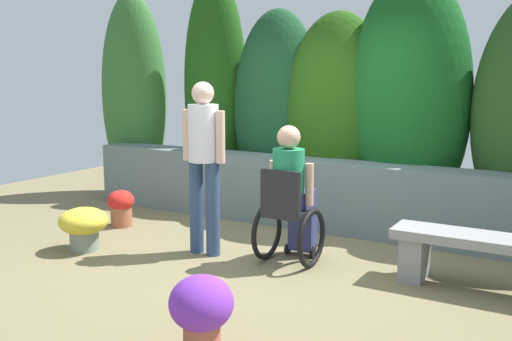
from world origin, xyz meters
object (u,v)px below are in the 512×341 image
object	(u,v)px
stone_bench	(489,255)
person_in_wheelchair	(291,199)
flower_pot_purple_near	(84,225)
person_standing_companion	(204,156)
flower_pot_red_accent	(201,309)
flower_pot_terracotta_by_wall	(121,206)

from	to	relation	value
stone_bench	person_in_wheelchair	xyz separation A→B (m)	(-1.78, -0.14, 0.31)
person_in_wheelchair	flower_pot_purple_near	world-z (taller)	person_in_wheelchair
person_standing_companion	flower_pot_purple_near	distance (m)	1.46
flower_pot_purple_near	flower_pot_red_accent	world-z (taller)	flower_pot_red_accent
flower_pot_purple_near	person_in_wheelchair	bearing A→B (deg)	20.04
person_standing_companion	flower_pot_red_accent	bearing A→B (deg)	-69.64
person_in_wheelchair	flower_pot_red_accent	distance (m)	2.03
person_in_wheelchair	person_standing_companion	size ratio (longest dim) A/B	0.77
flower_pot_red_accent	stone_bench	bearing A→B (deg)	56.28
stone_bench	person_standing_companion	distance (m)	2.75
stone_bench	flower_pot_terracotta_by_wall	xyz separation A→B (m)	(-4.13, 0.04, -0.07)
flower_pot_purple_near	flower_pot_red_accent	bearing A→B (deg)	-27.60
person_standing_companion	flower_pot_red_accent	distance (m)	2.27
stone_bench	flower_pot_terracotta_by_wall	distance (m)	4.13
flower_pot_red_accent	person_standing_companion	bearing A→B (deg)	124.75
person_standing_companion	flower_pot_purple_near	world-z (taller)	person_standing_companion
person_standing_companion	flower_pot_terracotta_by_wall	bearing A→B (deg)	151.43
stone_bench	flower_pot_red_accent	bearing A→B (deg)	-120.15
flower_pot_purple_near	flower_pot_red_accent	xyz separation A→B (m)	(2.37, -1.24, 0.04)
person_standing_companion	flower_pot_terracotta_by_wall	distance (m)	1.71
person_in_wheelchair	stone_bench	bearing A→B (deg)	8.24
person_in_wheelchair	flower_pot_red_accent	size ratio (longest dim) A/B	2.49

